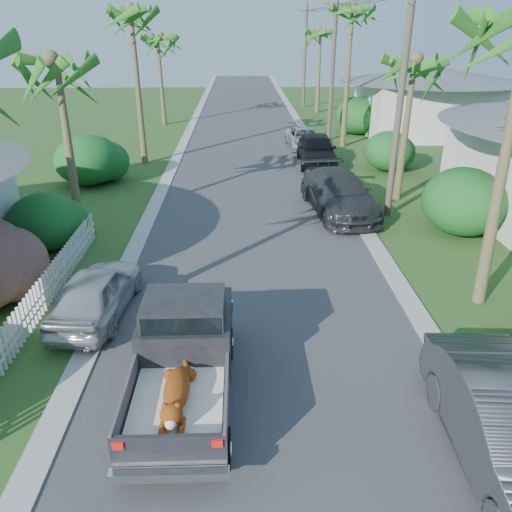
{
  "coord_description": "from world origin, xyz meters",
  "views": [
    {
      "loc": [
        -0.5,
        -6.46,
        7.25
      ],
      "look_at": [
        -0.11,
        6.1,
        1.4
      ],
      "focal_mm": 35.0,
      "sensor_mm": 36.0,
      "label": 1
    }
  ],
  "objects_px": {
    "palm_r_d": "(321,31)",
    "utility_pole_b": "(400,101)",
    "palm_l_b": "(55,60)",
    "utility_pole_d": "(305,56)",
    "palm_r_c": "(353,8)",
    "parked_car_rf": "(317,150)",
    "parked_car_ln": "(96,292)",
    "palm_l_c": "(130,10)",
    "palm_r_b": "(414,60)",
    "pickup_truck": "(185,348)",
    "parked_car_rd": "(304,138)",
    "house_right_far": "(429,103)",
    "parked_car_rm": "(339,193)",
    "utility_pole_c": "(333,69)",
    "palm_l_d": "(158,36)"
  },
  "relations": [
    {
      "from": "palm_r_d",
      "to": "utility_pole_b",
      "type": "height_order",
      "value": "utility_pole_b"
    },
    {
      "from": "palm_l_b",
      "to": "utility_pole_b",
      "type": "xyz_separation_m",
      "value": [
        12.4,
        1.0,
        -1.55
      ]
    },
    {
      "from": "utility_pole_d",
      "to": "palm_r_c",
      "type": "bearing_deg",
      "value": -87.98
    },
    {
      "from": "parked_car_rf",
      "to": "parked_car_ln",
      "type": "height_order",
      "value": "parked_car_rf"
    },
    {
      "from": "utility_pole_b",
      "to": "utility_pole_d",
      "type": "relative_size",
      "value": 1.0
    },
    {
      "from": "palm_l_c",
      "to": "parked_car_rf",
      "type": "bearing_deg",
      "value": -3.93
    },
    {
      "from": "palm_r_d",
      "to": "utility_pole_d",
      "type": "distance_m",
      "value": 3.79
    },
    {
      "from": "parked_car_rf",
      "to": "utility_pole_b",
      "type": "xyz_separation_m",
      "value": [
        1.81,
        -8.33,
        3.75
      ]
    },
    {
      "from": "palm_l_c",
      "to": "palm_r_b",
      "type": "xyz_separation_m",
      "value": [
        12.6,
        -7.0,
        -1.96
      ]
    },
    {
      "from": "parked_car_rf",
      "to": "utility_pole_b",
      "type": "height_order",
      "value": "utility_pole_b"
    },
    {
      "from": "pickup_truck",
      "to": "parked_car_rd",
      "type": "height_order",
      "value": "pickup_truck"
    },
    {
      "from": "utility_pole_d",
      "to": "house_right_far",
      "type": "bearing_deg",
      "value": -60.35
    },
    {
      "from": "parked_car_ln",
      "to": "palm_r_b",
      "type": "distance_m",
      "value": 15.53
    },
    {
      "from": "pickup_truck",
      "to": "palm_l_b",
      "type": "bearing_deg",
      "value": 117.7
    },
    {
      "from": "house_right_far",
      "to": "utility_pole_d",
      "type": "xyz_separation_m",
      "value": [
        -7.4,
        13.0,
        2.48
      ]
    },
    {
      "from": "parked_car_rm",
      "to": "palm_l_b",
      "type": "height_order",
      "value": "palm_l_b"
    },
    {
      "from": "parked_car_ln",
      "to": "palm_l_c",
      "type": "xyz_separation_m",
      "value": [
        -1.56,
        16.57,
        7.22
      ]
    },
    {
      "from": "parked_car_rd",
      "to": "house_right_far",
      "type": "bearing_deg",
      "value": 22.57
    },
    {
      "from": "parked_car_ln",
      "to": "palm_l_c",
      "type": "distance_m",
      "value": 18.14
    },
    {
      "from": "house_right_far",
      "to": "parked_car_ln",
      "type": "bearing_deg",
      "value": -125.36
    },
    {
      "from": "parked_car_rf",
      "to": "palm_r_d",
      "type": "bearing_deg",
      "value": 83.92
    },
    {
      "from": "house_right_far",
      "to": "utility_pole_b",
      "type": "distance_m",
      "value": 18.71
    },
    {
      "from": "parked_car_ln",
      "to": "palm_l_b",
      "type": "bearing_deg",
      "value": -65.19
    },
    {
      "from": "pickup_truck",
      "to": "parked_car_rf",
      "type": "height_order",
      "value": "pickup_truck"
    },
    {
      "from": "parked_car_ln",
      "to": "palm_r_d",
      "type": "relative_size",
      "value": 0.51
    },
    {
      "from": "parked_car_rd",
      "to": "utility_pole_d",
      "type": "height_order",
      "value": "utility_pole_d"
    },
    {
      "from": "parked_car_rf",
      "to": "parked_car_rd",
      "type": "relative_size",
      "value": 1.12
    },
    {
      "from": "palm_l_b",
      "to": "utility_pole_b",
      "type": "bearing_deg",
      "value": 4.61
    },
    {
      "from": "parked_car_rf",
      "to": "palm_r_b",
      "type": "relative_size",
      "value": 0.69
    },
    {
      "from": "utility_pole_c",
      "to": "palm_r_b",
      "type": "bearing_deg",
      "value": -85.6
    },
    {
      "from": "utility_pole_d",
      "to": "palm_r_d",
      "type": "bearing_deg",
      "value": -73.3
    },
    {
      "from": "parked_car_rf",
      "to": "palm_l_d",
      "type": "height_order",
      "value": "palm_l_d"
    },
    {
      "from": "palm_l_b",
      "to": "palm_l_c",
      "type": "relative_size",
      "value": 0.8
    },
    {
      "from": "pickup_truck",
      "to": "palm_r_d",
      "type": "distance_m",
      "value": 38.95
    },
    {
      "from": "parked_car_rd",
      "to": "palm_r_c",
      "type": "xyz_separation_m",
      "value": [
        2.6,
        0.47,
        7.49
      ]
    },
    {
      "from": "house_right_far",
      "to": "utility_pole_b",
      "type": "relative_size",
      "value": 1.0
    },
    {
      "from": "pickup_truck",
      "to": "palm_l_d",
      "type": "height_order",
      "value": "palm_l_d"
    },
    {
      "from": "palm_r_c",
      "to": "house_right_far",
      "type": "bearing_deg",
      "value": 30.47
    },
    {
      "from": "parked_car_rd",
      "to": "house_right_far",
      "type": "relative_size",
      "value": 0.49
    },
    {
      "from": "palm_r_d",
      "to": "palm_r_b",
      "type": "bearing_deg",
      "value": -89.77
    },
    {
      "from": "parked_car_rd",
      "to": "parked_car_ln",
      "type": "relative_size",
      "value": 1.09
    },
    {
      "from": "palm_r_b",
      "to": "palm_r_c",
      "type": "relative_size",
      "value": 0.77
    },
    {
      "from": "parked_car_ln",
      "to": "utility_pole_d",
      "type": "relative_size",
      "value": 0.45
    },
    {
      "from": "palm_r_d",
      "to": "palm_r_c",
      "type": "bearing_deg",
      "value": -91.23
    },
    {
      "from": "palm_l_b",
      "to": "palm_r_d",
      "type": "bearing_deg",
      "value": 64.59
    },
    {
      "from": "palm_r_d",
      "to": "parked_car_rd",
      "type": "bearing_deg",
      "value": -101.33
    },
    {
      "from": "utility_pole_b",
      "to": "utility_pole_c",
      "type": "bearing_deg",
      "value": 90.0
    },
    {
      "from": "palm_l_b",
      "to": "palm_l_c",
      "type": "xyz_separation_m",
      "value": [
        0.8,
        10.0,
        1.77
      ]
    },
    {
      "from": "parked_car_rd",
      "to": "utility_pole_d",
      "type": "bearing_deg",
      "value": 80.61
    },
    {
      "from": "utility_pole_b",
      "to": "palm_l_b",
      "type": "bearing_deg",
      "value": -175.39
    }
  ]
}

